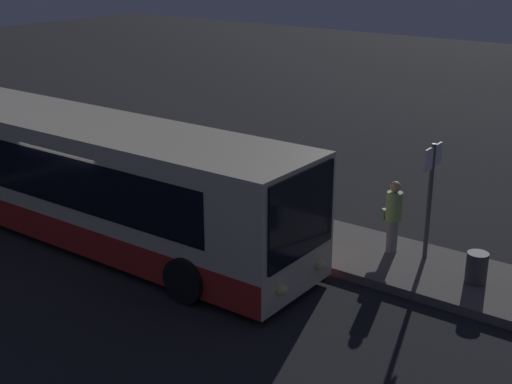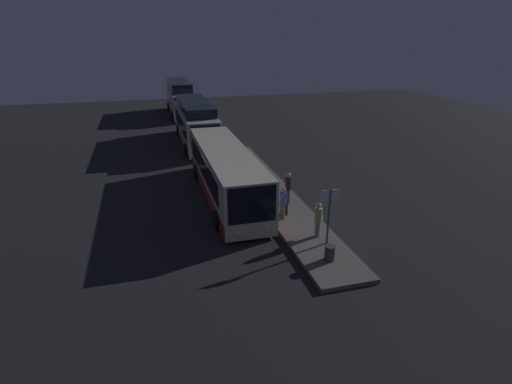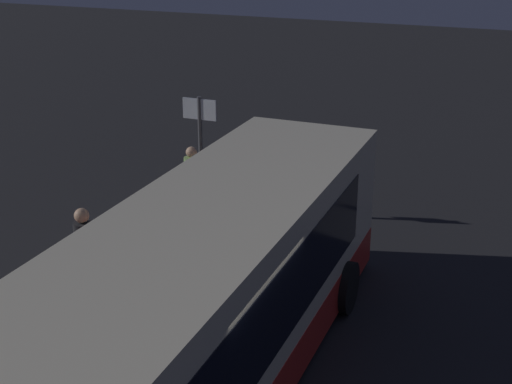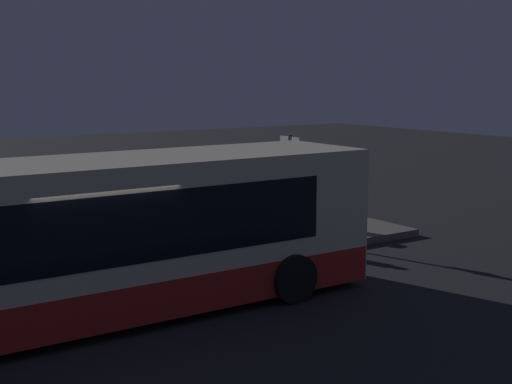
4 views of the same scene
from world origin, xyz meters
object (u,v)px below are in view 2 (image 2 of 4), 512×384
object	(u,v)px
suitcase	(284,208)
trash_bin	(330,253)
sign_post	(329,209)
bus_lead	(226,173)
passenger_waiting	(288,186)
passenger_with_bags	(283,201)
bus_third	(180,100)
passenger_boarding	(318,218)
bus_second	(196,125)

from	to	relation	value
suitcase	trash_bin	size ratio (longest dim) A/B	1.50
sign_post	trash_bin	size ratio (longest dim) A/B	4.02
bus_lead	trash_bin	size ratio (longest dim) A/B	18.33
passenger_waiting	passenger_with_bags	distance (m)	2.07
bus_third	passenger_waiting	world-z (taller)	bus_third
bus_third	passenger_boarding	size ratio (longest dim) A/B	6.20
bus_second	trash_bin	bearing A→B (deg)	7.00
bus_third	passenger_waiting	distance (m)	29.24
passenger_waiting	sign_post	distance (m)	4.87
passenger_with_bags	trash_bin	world-z (taller)	passenger_with_bags
bus_lead	sign_post	xyz separation A→B (m)	(7.21, 3.12, 0.47)
bus_third	passenger_with_bags	distance (m)	31.00
sign_post	bus_second	bearing A→B (deg)	-171.14
bus_third	trash_bin	world-z (taller)	bus_third
bus_lead	passenger_boarding	xyz separation A→B (m)	(6.45, 2.99, -0.32)
bus_third	passenger_with_bags	xyz separation A→B (m)	(30.93, 2.06, -0.57)
bus_second	bus_lead	bearing A→B (deg)	0.00
bus_lead	passenger_boarding	world-z (taller)	bus_lead
bus_lead	suitcase	xyz separation A→B (m)	(3.75, 2.29, -0.86)
passenger_waiting	passenger_with_bags	size ratio (longest dim) A/B	1.03
bus_lead	passenger_with_bags	xyz separation A→B (m)	(4.24, 2.06, -0.28)
passenger_with_bags	passenger_waiting	bearing A→B (deg)	-66.68
bus_second	suitcase	bearing A→B (deg)	7.86
bus_lead	bus_third	xyz separation A→B (m)	(-26.68, 0.00, 0.28)
bus_lead	bus_second	bearing A→B (deg)	-180.00
passenger_with_bags	sign_post	size ratio (longest dim) A/B	0.65
bus_lead	sign_post	size ratio (longest dim) A/B	4.56
bus_lead	trash_bin	world-z (taller)	bus_lead
passenger_waiting	trash_bin	bearing A→B (deg)	134.97
passenger_boarding	bus_second	bearing A→B (deg)	139.28
passenger_with_bags	bus_third	bearing A→B (deg)	-35.96
passenger_waiting	suitcase	bearing A→B (deg)	110.79
bus_lead	passenger_with_bags	size ratio (longest dim) A/B	6.99
passenger_with_bags	suitcase	xyz separation A→B (m)	(-0.50, 0.23, -0.58)
bus_second	sign_post	xyz separation A→B (m)	(20.02, 3.12, 0.26)
bus_third	passenger_waiting	xyz separation A→B (m)	(29.08, 3.00, -0.53)
passenger_boarding	sign_post	world-z (taller)	sign_post
bus_lead	sign_post	world-z (taller)	bus_lead
passenger_boarding	sign_post	distance (m)	1.10
passenger_with_bags	trash_bin	xyz separation A→B (m)	(4.29, 0.56, -0.62)
sign_post	trash_bin	bearing A→B (deg)	-20.62
passenger_waiting	passenger_boarding	bearing A→B (deg)	138.34
bus_third	sign_post	xyz separation A→B (m)	(33.89, 3.12, 0.18)
bus_third	bus_second	bearing A→B (deg)	-0.00
suitcase	trash_bin	distance (m)	4.80
trash_bin	passenger_waiting	bearing A→B (deg)	176.49
passenger_waiting	trash_bin	xyz separation A→B (m)	(6.14, -0.38, -0.65)
sign_post	bus_lead	bearing A→B (deg)	-156.58
trash_bin	suitcase	bearing A→B (deg)	-176.03
bus_lead	bus_second	xyz separation A→B (m)	(-12.82, -0.00, 0.21)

